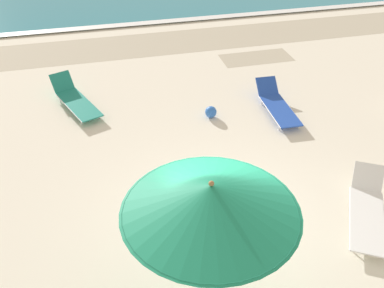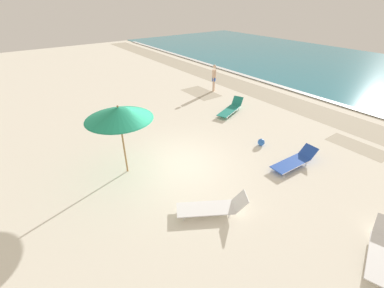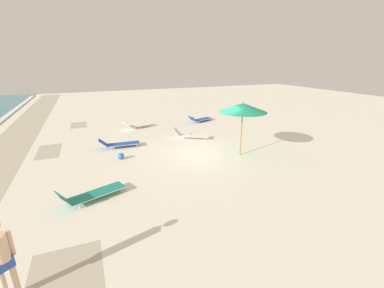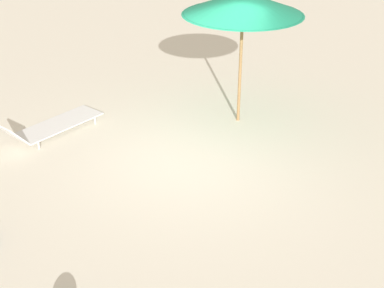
{
  "view_description": "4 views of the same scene",
  "coord_description": "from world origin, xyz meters",
  "px_view_note": "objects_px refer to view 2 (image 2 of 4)",
  "views": [
    {
      "loc": [
        -1.91,
        -5.29,
        5.89
      ],
      "look_at": [
        -0.17,
        1.64,
        0.88
      ],
      "focal_mm": 40.0,
      "sensor_mm": 36.0,
      "label": 1
    },
    {
      "loc": [
        6.98,
        -4.24,
        5.77
      ],
      "look_at": [
        0.14,
        0.76,
        0.79
      ],
      "focal_mm": 24.0,
      "sensor_mm": 36.0,
      "label": 2
    },
    {
      "loc": [
        -10.85,
        5.18,
        4.5
      ],
      "look_at": [
        -0.78,
        1.0,
        0.9
      ],
      "focal_mm": 24.0,
      "sensor_mm": 36.0,
      "label": 3
    },
    {
      "loc": [
        -1.22,
        8.22,
        4.7
      ],
      "look_at": [
        -0.25,
        1.5,
        1.05
      ],
      "focal_mm": 50.0,
      "sensor_mm": 36.0,
      "label": 4
    }
  ],
  "objects_px": {
    "sun_lounger_under_umbrella": "(384,251)",
    "beachgoer_wading_adult": "(214,76)",
    "sun_lounger_beside_umbrella": "(231,109)",
    "sun_lounger_mid_beach_solo": "(213,207)",
    "beach_ball": "(261,142)",
    "sun_lounger_near_water_left": "(295,161)",
    "beach_umbrella": "(119,113)"
  },
  "relations": [
    {
      "from": "sun_lounger_under_umbrella",
      "to": "beachgoer_wading_adult",
      "type": "height_order",
      "value": "beachgoer_wading_adult"
    },
    {
      "from": "sun_lounger_under_umbrella",
      "to": "sun_lounger_beside_umbrella",
      "type": "xyz_separation_m",
      "value": [
        -8.95,
        3.29,
        0.0
      ]
    },
    {
      "from": "sun_lounger_under_umbrella",
      "to": "beachgoer_wading_adult",
      "type": "xyz_separation_m",
      "value": [
        -12.32,
        4.9,
        0.79
      ]
    },
    {
      "from": "sun_lounger_mid_beach_solo",
      "to": "beach_ball",
      "type": "xyz_separation_m",
      "value": [
        -1.83,
        4.32,
        -0.07
      ]
    },
    {
      "from": "sun_lounger_beside_umbrella",
      "to": "sun_lounger_mid_beach_solo",
      "type": "relative_size",
      "value": 1.07
    },
    {
      "from": "sun_lounger_beside_umbrella",
      "to": "beach_ball",
      "type": "relative_size",
      "value": 7.44
    },
    {
      "from": "sun_lounger_under_umbrella",
      "to": "sun_lounger_near_water_left",
      "type": "relative_size",
      "value": 1.02
    },
    {
      "from": "beach_umbrella",
      "to": "sun_lounger_mid_beach_solo",
      "type": "distance_m",
      "value": 4.28
    },
    {
      "from": "sun_lounger_beside_umbrella",
      "to": "beachgoer_wading_adult",
      "type": "height_order",
      "value": "beachgoer_wading_adult"
    },
    {
      "from": "beach_ball",
      "to": "sun_lounger_mid_beach_solo",
      "type": "bearing_deg",
      "value": -67.04
    },
    {
      "from": "sun_lounger_near_water_left",
      "to": "beach_ball",
      "type": "xyz_separation_m",
      "value": [
        -1.79,
        0.16,
        -0.06
      ]
    },
    {
      "from": "beach_umbrella",
      "to": "beach_ball",
      "type": "distance_m",
      "value": 6.19
    },
    {
      "from": "sun_lounger_beside_umbrella",
      "to": "sun_lounger_mid_beach_solo",
      "type": "height_order",
      "value": "sun_lounger_beside_umbrella"
    },
    {
      "from": "sun_lounger_under_umbrella",
      "to": "sun_lounger_mid_beach_solo",
      "type": "bearing_deg",
      "value": -164.29
    },
    {
      "from": "sun_lounger_beside_umbrella",
      "to": "sun_lounger_near_water_left",
      "type": "distance_m",
      "value": 5.45
    },
    {
      "from": "sun_lounger_beside_umbrella",
      "to": "sun_lounger_mid_beach_solo",
      "type": "distance_m",
      "value": 7.79
    },
    {
      "from": "beachgoer_wading_adult",
      "to": "sun_lounger_beside_umbrella",
      "type": "bearing_deg",
      "value": 29.31
    },
    {
      "from": "beach_ball",
      "to": "beach_umbrella",
      "type": "bearing_deg",
      "value": -106.81
    },
    {
      "from": "sun_lounger_mid_beach_solo",
      "to": "beachgoer_wading_adult",
      "type": "bearing_deg",
      "value": 170.81
    },
    {
      "from": "sun_lounger_beside_umbrella",
      "to": "beach_ball",
      "type": "xyz_separation_m",
      "value": [
        3.43,
        -1.43,
        -0.07
      ]
    },
    {
      "from": "beach_umbrella",
      "to": "sun_lounger_under_umbrella",
      "type": "bearing_deg",
      "value": 27.03
    },
    {
      "from": "beach_umbrella",
      "to": "sun_lounger_under_umbrella",
      "type": "xyz_separation_m",
      "value": [
        7.2,
        3.67,
        -2.14
      ]
    },
    {
      "from": "sun_lounger_mid_beach_solo",
      "to": "beach_ball",
      "type": "relative_size",
      "value": 6.94
    },
    {
      "from": "beach_umbrella",
      "to": "sun_lounger_beside_umbrella",
      "type": "bearing_deg",
      "value": 104.14
    },
    {
      "from": "sun_lounger_under_umbrella",
      "to": "beach_ball",
      "type": "height_order",
      "value": "sun_lounger_under_umbrella"
    },
    {
      "from": "beachgoer_wading_adult",
      "to": "beach_umbrella",
      "type": "bearing_deg",
      "value": -4.38
    },
    {
      "from": "sun_lounger_near_water_left",
      "to": "beachgoer_wading_adult",
      "type": "relative_size",
      "value": 1.2
    },
    {
      "from": "sun_lounger_under_umbrella",
      "to": "beachgoer_wading_adult",
      "type": "bearing_deg",
      "value": 140.48
    },
    {
      "from": "sun_lounger_mid_beach_solo",
      "to": "sun_lounger_beside_umbrella",
      "type": "bearing_deg",
      "value": 163.68
    },
    {
      "from": "beach_umbrella",
      "to": "sun_lounger_near_water_left",
      "type": "relative_size",
      "value": 1.24
    },
    {
      "from": "sun_lounger_under_umbrella",
      "to": "sun_lounger_beside_umbrella",
      "type": "height_order",
      "value": "sun_lounger_beside_umbrella"
    },
    {
      "from": "sun_lounger_near_water_left",
      "to": "beachgoer_wading_adult",
      "type": "distance_m",
      "value": 9.19
    }
  ]
}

